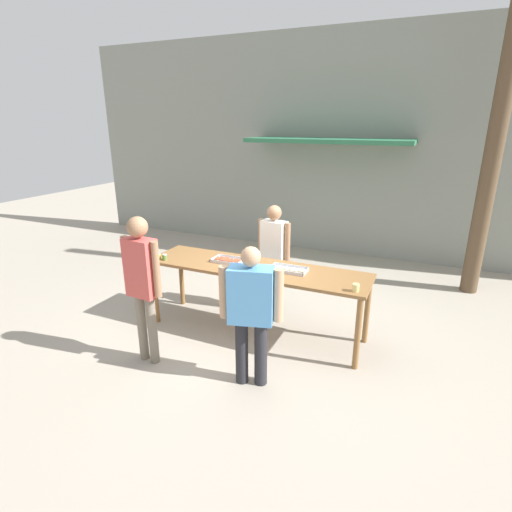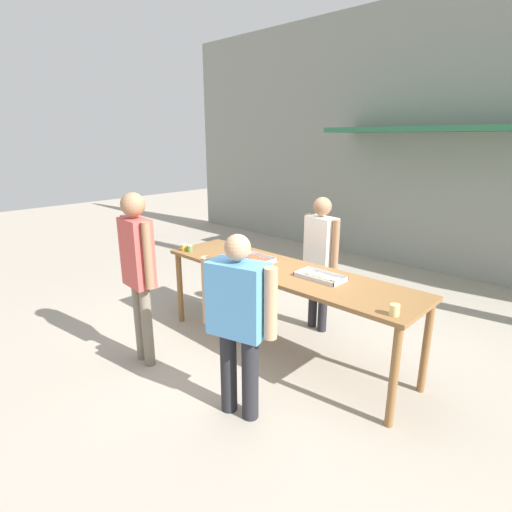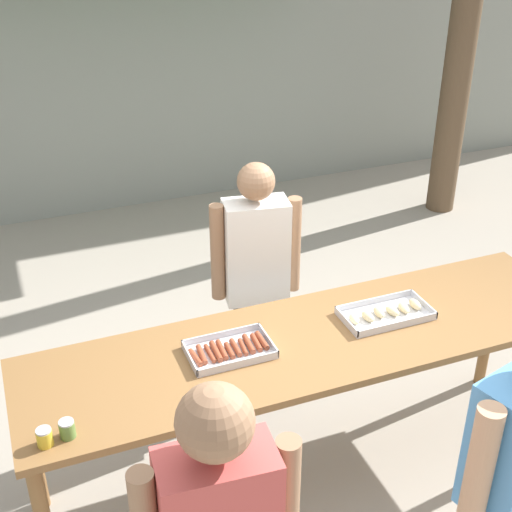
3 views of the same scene
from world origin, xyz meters
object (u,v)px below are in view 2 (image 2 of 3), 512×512
at_px(condiment_jar_ketchup, 190,248).
at_px(person_customer_with_cup, 238,314).
at_px(food_tray_sausages, 256,259).
at_px(person_server_behind_table, 320,252).
at_px(beer_cup, 395,310).
at_px(condiment_jar_mustard, 184,247).
at_px(food_tray_buns, 321,277).
at_px(person_customer_holding_hotdog, 138,263).

bearing_deg(condiment_jar_ketchup, person_customer_with_cup, -25.48).
height_order(food_tray_sausages, condiment_jar_ketchup, condiment_jar_ketchup).
bearing_deg(food_tray_sausages, person_server_behind_table, 59.07).
bearing_deg(person_customer_with_cup, beer_cup, -154.78).
xyz_separation_m(condiment_jar_mustard, condiment_jar_ketchup, (0.09, 0.02, 0.00)).
relative_size(food_tray_sausages, condiment_jar_ketchup, 5.10).
distance_m(food_tray_buns, person_customer_with_cup, 1.10).
relative_size(food_tray_sausages, person_server_behind_table, 0.25).
bearing_deg(person_customer_holding_hotdog, food_tray_sausages, -106.36).
bearing_deg(food_tray_buns, person_customer_holding_hotdog, -137.98).
distance_m(condiment_jar_ketchup, person_server_behind_table, 1.56).
xyz_separation_m(condiment_jar_mustard, person_customer_holding_hotdog, (0.46, -0.89, 0.10)).
bearing_deg(food_tray_sausages, person_customer_with_cup, -52.20).
relative_size(condiment_jar_mustard, condiment_jar_ketchup, 1.00).
bearing_deg(beer_cup, condiment_jar_ketchup, 179.79).
distance_m(condiment_jar_ketchup, person_customer_with_cup, 1.85).
relative_size(condiment_jar_ketchup, person_server_behind_table, 0.05).
xyz_separation_m(food_tray_sausages, person_customer_with_cup, (0.85, -1.10, -0.04)).
relative_size(food_tray_sausages, food_tray_buns, 0.87).
distance_m(person_server_behind_table, person_customer_with_cup, 1.83).
distance_m(food_tray_buns, condiment_jar_mustard, 1.82).
bearing_deg(person_customer_holding_hotdog, person_server_behind_table, -110.16).
distance_m(food_tray_sausages, person_server_behind_table, 0.78).
distance_m(condiment_jar_mustard, person_customer_holding_hotdog, 1.00).
height_order(food_tray_sausages, person_customer_holding_hotdog, person_customer_holding_hotdog).
xyz_separation_m(food_tray_sausages, condiment_jar_ketchup, (-0.82, -0.30, 0.02)).
distance_m(beer_cup, person_server_behind_table, 1.69).
bearing_deg(person_customer_with_cup, person_server_behind_table, -90.87).
bearing_deg(beer_cup, person_server_behind_table, 144.53).
distance_m(condiment_jar_ketchup, beer_cup, 2.60).
relative_size(beer_cup, person_server_behind_table, 0.06).
height_order(food_tray_sausages, condiment_jar_mustard, condiment_jar_mustard).
height_order(condiment_jar_ketchup, beer_cup, beer_cup).
distance_m(food_tray_sausages, food_tray_buns, 0.88).
bearing_deg(food_tray_buns, person_server_behind_table, 125.18).
xyz_separation_m(food_tray_buns, person_customer_holding_hotdog, (-1.34, -1.20, 0.12)).
xyz_separation_m(condiment_jar_ketchup, person_customer_with_cup, (1.67, -0.80, -0.06)).
bearing_deg(condiment_jar_mustard, beer_cup, 0.13).
xyz_separation_m(condiment_jar_ketchup, person_server_behind_table, (1.22, 0.97, -0.01)).
xyz_separation_m(food_tray_buns, person_customer_with_cup, (-0.03, -1.10, -0.04)).
distance_m(food_tray_sausages, person_customer_holding_hotdog, 1.29).
bearing_deg(condiment_jar_ketchup, food_tray_sausages, 20.02).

